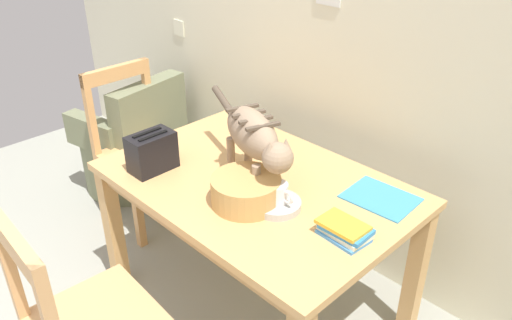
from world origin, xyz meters
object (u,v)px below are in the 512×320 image
(magazine, at_px, (381,198))
(book_stack, at_px, (345,230))
(cat, at_px, (255,137))
(wooden_chair_far, at_px, (139,151))
(saucer_bowl, at_px, (277,204))
(coffee_mug, at_px, (278,193))
(toaster, at_px, (152,152))
(wicker_basket, at_px, (246,190))
(dining_table, at_px, (256,198))
(wicker_armchair, at_px, (132,149))

(magazine, distance_m, book_stack, 0.31)
(cat, relative_size, wooden_chair_far, 0.72)
(saucer_bowl, distance_m, coffee_mug, 0.05)
(toaster, bearing_deg, wicker_basket, 12.79)
(toaster, bearing_deg, dining_table, 33.43)
(toaster, height_order, wooden_chair_far, wooden_chair_far)
(coffee_mug, height_order, book_stack, coffee_mug)
(dining_table, height_order, saucer_bowl, saucer_bowl)
(book_stack, height_order, wicker_basket, wicker_basket)
(wicker_basket, distance_m, wooden_chair_far, 1.19)
(dining_table, distance_m, book_stack, 0.51)
(cat, height_order, magazine, cat)
(cat, xyz_separation_m, book_stack, (0.49, -0.03, -0.19))
(saucer_bowl, bearing_deg, coffee_mug, 0.00)
(dining_table, height_order, wicker_basket, wicker_basket)
(book_stack, distance_m, wooden_chair_far, 1.56)
(coffee_mug, bearing_deg, book_stack, 7.29)
(coffee_mug, xyz_separation_m, toaster, (-0.59, -0.17, 0.02))
(wicker_basket, height_order, toaster, toaster)
(dining_table, xyz_separation_m, saucer_bowl, (0.20, -0.09, 0.10))
(toaster, relative_size, wooden_chair_far, 0.21)
(cat, bearing_deg, magazine, 141.67)
(magazine, relative_size, book_stack, 1.46)
(coffee_mug, xyz_separation_m, wicker_armchair, (-1.59, 0.29, -0.52))
(wicker_armchair, bearing_deg, toaster, -125.50)
(magazine, distance_m, wicker_basket, 0.54)
(dining_table, relative_size, wicker_basket, 4.68)
(wicker_basket, relative_size, toaster, 1.38)
(book_stack, bearing_deg, wicker_basket, -166.34)
(wooden_chair_far, bearing_deg, saucer_bowl, 83.39)
(cat, height_order, toaster, cat)
(wicker_basket, bearing_deg, saucer_bowl, 29.34)
(dining_table, relative_size, toaster, 6.48)
(book_stack, height_order, wicker_armchair, book_stack)
(saucer_bowl, distance_m, wicker_basket, 0.13)
(book_stack, bearing_deg, coffee_mug, -172.71)
(coffee_mug, distance_m, magazine, 0.43)
(dining_table, relative_size, cat, 1.93)
(coffee_mug, bearing_deg, dining_table, 157.38)
(magazine, bearing_deg, wicker_basket, -134.71)
(magazine, xyz_separation_m, wicker_basket, (-0.36, -0.40, 0.06))
(saucer_bowl, height_order, book_stack, book_stack)
(magazine, height_order, wicker_basket, wicker_basket)
(magazine, height_order, wicker_armchair, wicker_armchair)
(coffee_mug, bearing_deg, wicker_basket, -151.39)
(cat, bearing_deg, saucer_bowl, 90.00)
(cat, relative_size, saucer_bowl, 3.48)
(cat, distance_m, wicker_armchair, 1.57)
(magazine, height_order, book_stack, book_stack)
(dining_table, height_order, coffee_mug, coffee_mug)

